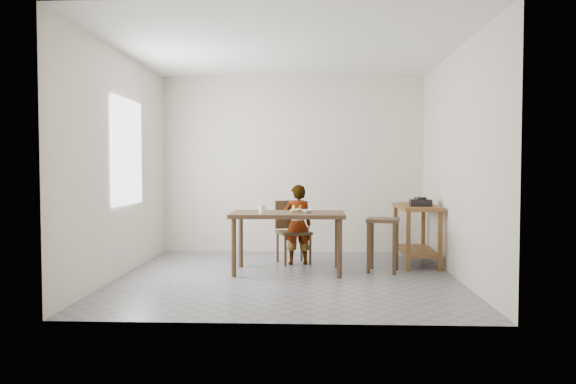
{
  "coord_description": "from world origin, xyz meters",
  "views": [
    {
      "loc": [
        0.29,
        -6.65,
        1.32
      ],
      "look_at": [
        0.0,
        0.4,
        1.0
      ],
      "focal_mm": 35.0,
      "sensor_mm": 36.0,
      "label": 1
    }
  ],
  "objects_px": {
    "dining_chair": "(294,232)",
    "child": "(297,225)",
    "prep_counter": "(416,234)",
    "stool": "(383,245)",
    "dining_table": "(288,242)"
  },
  "relations": [
    {
      "from": "stool",
      "to": "prep_counter",
      "type": "bearing_deg",
      "value": 49.24
    },
    {
      "from": "dining_table",
      "to": "child",
      "type": "xyz_separation_m",
      "value": [
        0.11,
        0.58,
        0.16
      ]
    },
    {
      "from": "dining_table",
      "to": "prep_counter",
      "type": "bearing_deg",
      "value": 22.15
    },
    {
      "from": "stool",
      "to": "dining_chair",
      "type": "bearing_deg",
      "value": 153.4
    },
    {
      "from": "child",
      "to": "dining_chair",
      "type": "relative_size",
      "value": 1.27
    },
    {
      "from": "prep_counter",
      "to": "stool",
      "type": "bearing_deg",
      "value": -130.76
    },
    {
      "from": "dining_table",
      "to": "prep_counter",
      "type": "height_order",
      "value": "prep_counter"
    },
    {
      "from": "prep_counter",
      "to": "dining_chair",
      "type": "relative_size",
      "value": 1.41
    },
    {
      "from": "child",
      "to": "dining_chair",
      "type": "height_order",
      "value": "child"
    },
    {
      "from": "child",
      "to": "stool",
      "type": "relative_size",
      "value": 1.6
    },
    {
      "from": "dining_table",
      "to": "child",
      "type": "bearing_deg",
      "value": 79.53
    },
    {
      "from": "child",
      "to": "prep_counter",
      "type": "bearing_deg",
      "value": 174.12
    },
    {
      "from": "dining_table",
      "to": "dining_chair",
      "type": "height_order",
      "value": "dining_chair"
    },
    {
      "from": "prep_counter",
      "to": "child",
      "type": "height_order",
      "value": "child"
    },
    {
      "from": "dining_chair",
      "to": "child",
      "type": "bearing_deg",
      "value": -73.28
    }
  ]
}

